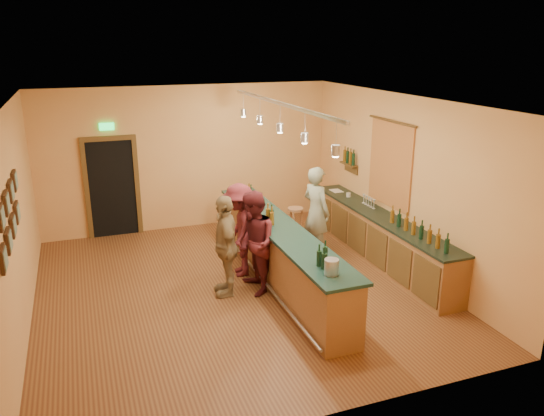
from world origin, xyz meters
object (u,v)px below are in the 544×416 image
object	(u,v)px
customer_b	(226,245)
customer_c	(240,230)
back_counter	(380,238)
bar_stool	(295,214)
bartender	(316,212)
tasting_bar	(279,250)
customer_a	(254,243)

from	to	relation	value
customer_b	customer_c	bearing A→B (deg)	154.20
back_counter	bar_stool	size ratio (longest dim) A/B	6.53
customer_b	bar_stool	xyz separation A→B (m)	(2.09, 1.99, -0.31)
back_counter	customer_b	xyz separation A→B (m)	(-3.14, -0.29, 0.38)
bartender	tasting_bar	bearing A→B (deg)	110.51
tasting_bar	customer_b	distance (m)	1.04
tasting_bar	bar_stool	world-z (taller)	tasting_bar
customer_a	customer_c	distance (m)	0.78
customer_a	customer_c	bearing A→B (deg)	-178.58
back_counter	bar_stool	xyz separation A→B (m)	(-1.05, 1.70, 0.07)
customer_c	customer_b	bearing A→B (deg)	-24.87
customer_b	bar_stool	world-z (taller)	customer_b
customer_a	customer_b	bearing A→B (deg)	-103.10
bartender	bar_stool	xyz separation A→B (m)	(-0.03, 0.98, -0.35)
tasting_bar	bar_stool	xyz separation A→B (m)	(1.09, 1.88, -0.05)
back_counter	customer_c	world-z (taller)	customer_c
customer_a	bar_stool	bearing A→B (deg)	143.30
back_counter	tasting_bar	bearing A→B (deg)	-175.17
back_counter	customer_b	world-z (taller)	customer_b
bar_stool	customer_a	bearing A→B (deg)	-127.93
tasting_bar	bartender	world-z (taller)	bartender
bar_stool	customer_b	bearing A→B (deg)	-136.45
customer_a	customer_c	size ratio (longest dim) A/B	1.03
back_counter	bartender	xyz separation A→B (m)	(-1.03, 0.72, 0.42)
bartender	customer_c	distance (m)	1.70
customer_b	tasting_bar	bearing A→B (deg)	104.47
bartender	customer_c	xyz separation A→B (m)	(-1.67, -0.34, -0.05)
tasting_bar	bartender	xyz separation A→B (m)	(1.12, 0.90, 0.30)
tasting_bar	bar_stool	bearing A→B (deg)	59.88
tasting_bar	customer_c	xyz separation A→B (m)	(-0.55, 0.56, 0.25)
back_counter	bartender	bearing A→B (deg)	145.00
back_counter	customer_b	distance (m)	3.18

